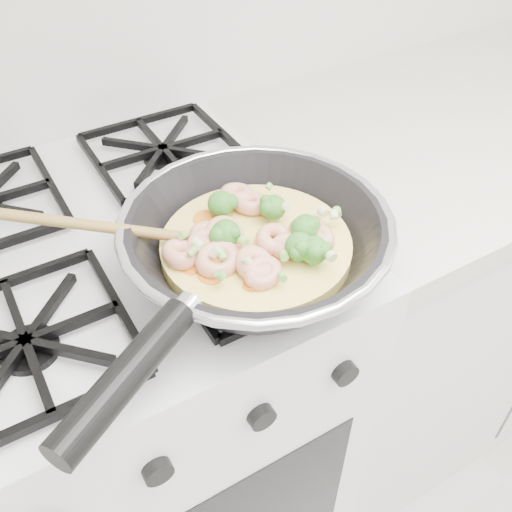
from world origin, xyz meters
TOP-DOWN VIEW (x-y plane):
  - stove at (0.00, 1.70)m, footprint 0.60×0.60m
  - counter_right at (0.80, 1.70)m, footprint 1.00×0.60m
  - skillet at (0.14, 1.53)m, footprint 0.48×0.37m

SIDE VIEW (x-z plane):
  - counter_right at x=0.80m, z-range 0.00..0.90m
  - stove at x=0.00m, z-range 0.00..0.92m
  - skillet at x=0.14m, z-range 0.91..1.01m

